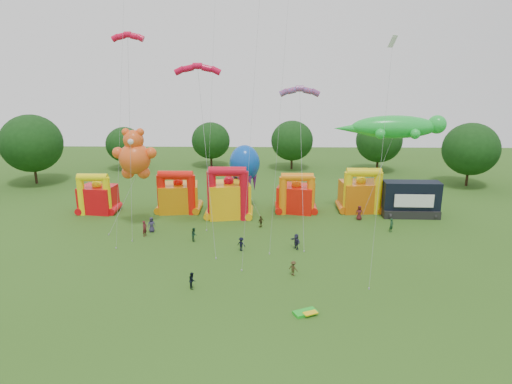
{
  "coord_description": "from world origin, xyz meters",
  "views": [
    {
      "loc": [
        2.66,
        -33.48,
        20.48
      ],
      "look_at": [
        1.64,
        18.0,
        5.83
      ],
      "focal_mm": 32.0,
      "sensor_mm": 36.0,
      "label": 1
    }
  ],
  "objects_px": {
    "stage_trailer": "(411,200)",
    "spectator_0": "(152,225)",
    "bouncy_castle_2": "(229,197)",
    "spectator_4": "(261,222)",
    "octopus_kite": "(247,175)",
    "teddy_bear_kite": "(129,178)",
    "bouncy_castle_0": "(97,197)",
    "gecko_kite": "(385,154)"
  },
  "relations": [
    {
      "from": "stage_trailer",
      "to": "bouncy_castle_2",
      "type": "bearing_deg",
      "value": -178.53
    },
    {
      "from": "stage_trailer",
      "to": "spectator_0",
      "type": "height_order",
      "value": "stage_trailer"
    },
    {
      "from": "stage_trailer",
      "to": "gecko_kite",
      "type": "bearing_deg",
      "value": 166.22
    },
    {
      "from": "octopus_kite",
      "to": "spectator_0",
      "type": "height_order",
      "value": "octopus_kite"
    },
    {
      "from": "octopus_kite",
      "to": "bouncy_castle_0",
      "type": "bearing_deg",
      "value": -175.29
    },
    {
      "from": "stage_trailer",
      "to": "gecko_kite",
      "type": "xyz_separation_m",
      "value": [
        -3.75,
        0.92,
        6.12
      ]
    },
    {
      "from": "stage_trailer",
      "to": "teddy_bear_kite",
      "type": "xyz_separation_m",
      "value": [
        -36.99,
        -5.49,
        4.2
      ]
    },
    {
      "from": "stage_trailer",
      "to": "spectator_0",
      "type": "bearing_deg",
      "value": -168.64
    },
    {
      "from": "stage_trailer",
      "to": "octopus_kite",
      "type": "xyz_separation_m",
      "value": [
        -22.62,
        2.54,
        2.71
      ]
    },
    {
      "from": "stage_trailer",
      "to": "spectator_0",
      "type": "distance_m",
      "value": 34.91
    },
    {
      "from": "teddy_bear_kite",
      "to": "bouncy_castle_2",
      "type": "bearing_deg",
      "value": 22.0
    },
    {
      "from": "stage_trailer",
      "to": "gecko_kite",
      "type": "distance_m",
      "value": 7.24
    },
    {
      "from": "stage_trailer",
      "to": "spectator_4",
      "type": "bearing_deg",
      "value": -166.61
    },
    {
      "from": "stage_trailer",
      "to": "bouncy_castle_0",
      "type": "bearing_deg",
      "value": 178.94
    },
    {
      "from": "teddy_bear_kite",
      "to": "octopus_kite",
      "type": "bearing_deg",
      "value": 29.2
    },
    {
      "from": "teddy_bear_kite",
      "to": "spectator_0",
      "type": "bearing_deg",
      "value": -26.21
    },
    {
      "from": "bouncy_castle_0",
      "to": "stage_trailer",
      "type": "distance_m",
      "value": 43.65
    },
    {
      "from": "bouncy_castle_2",
      "to": "gecko_kite",
      "type": "relative_size",
      "value": 0.48
    },
    {
      "from": "gecko_kite",
      "to": "octopus_kite",
      "type": "distance_m",
      "value": 19.25
    },
    {
      "from": "bouncy_castle_2",
      "to": "stage_trailer",
      "type": "distance_m",
      "value": 25.0
    },
    {
      "from": "gecko_kite",
      "to": "spectator_4",
      "type": "bearing_deg",
      "value": -160.91
    },
    {
      "from": "bouncy_castle_0",
      "to": "gecko_kite",
      "type": "distance_m",
      "value": 40.37
    },
    {
      "from": "octopus_kite",
      "to": "stage_trailer",
      "type": "bearing_deg",
      "value": -6.4
    },
    {
      "from": "bouncy_castle_2",
      "to": "octopus_kite",
      "type": "height_order",
      "value": "octopus_kite"
    },
    {
      "from": "stage_trailer",
      "to": "octopus_kite",
      "type": "relative_size",
      "value": 0.81
    },
    {
      "from": "bouncy_castle_2",
      "to": "teddy_bear_kite",
      "type": "xyz_separation_m",
      "value": [
        -12.0,
        -4.85,
        3.81
      ]
    },
    {
      "from": "spectator_0",
      "to": "bouncy_castle_0",
      "type": "bearing_deg",
      "value": 118.13
    },
    {
      "from": "bouncy_castle_0",
      "to": "stage_trailer",
      "type": "xyz_separation_m",
      "value": [
        43.64,
        -0.81,
        0.12
      ]
    },
    {
      "from": "bouncy_castle_0",
      "to": "teddy_bear_kite",
      "type": "xyz_separation_m",
      "value": [
        6.65,
        -6.3,
        4.32
      ]
    },
    {
      "from": "bouncy_castle_0",
      "to": "bouncy_castle_2",
      "type": "xyz_separation_m",
      "value": [
        18.65,
        -1.45,
        0.51
      ]
    },
    {
      "from": "octopus_kite",
      "to": "spectator_4",
      "type": "distance_m",
      "value": 8.84
    },
    {
      "from": "bouncy_castle_0",
      "to": "stage_trailer",
      "type": "relative_size",
      "value": 0.77
    },
    {
      "from": "bouncy_castle_0",
      "to": "octopus_kite",
      "type": "xyz_separation_m",
      "value": [
        21.02,
        1.73,
        2.83
      ]
    },
    {
      "from": "bouncy_castle_2",
      "to": "gecko_kite",
      "type": "height_order",
      "value": "gecko_kite"
    },
    {
      "from": "stage_trailer",
      "to": "octopus_kite",
      "type": "height_order",
      "value": "octopus_kite"
    },
    {
      "from": "bouncy_castle_2",
      "to": "spectator_0",
      "type": "distance_m",
      "value": 11.26
    },
    {
      "from": "gecko_kite",
      "to": "spectator_0",
      "type": "relative_size",
      "value": 7.94
    },
    {
      "from": "spectator_0",
      "to": "octopus_kite",
      "type": "bearing_deg",
      "value": 16.32
    },
    {
      "from": "teddy_bear_kite",
      "to": "gecko_kite",
      "type": "distance_m",
      "value": 33.91
    },
    {
      "from": "bouncy_castle_2",
      "to": "spectator_4",
      "type": "height_order",
      "value": "bouncy_castle_2"
    },
    {
      "from": "teddy_bear_kite",
      "to": "gecko_kite",
      "type": "relative_size",
      "value": 0.85
    },
    {
      "from": "bouncy_castle_2",
      "to": "spectator_4",
      "type": "distance_m",
      "value": 6.47
    }
  ]
}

